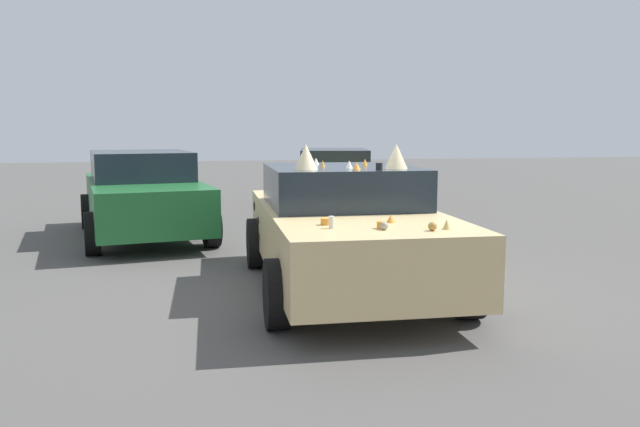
{
  "coord_description": "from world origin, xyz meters",
  "views": [
    {
      "loc": [
        -7.09,
        1.69,
        1.87
      ],
      "look_at": [
        0.0,
        0.3,
        0.9
      ],
      "focal_mm": 35.79,
      "sensor_mm": 36.0,
      "label": 1
    }
  ],
  "objects": [
    {
      "name": "art_car_decorated",
      "position": [
        0.04,
        -0.0,
        0.72
      ],
      "size": [
        4.38,
        2.17,
        1.7
      ],
      "rotation": [
        0.0,
        0.0,
        3.12
      ],
      "color": "#D8BC7F",
      "rests_on": "ground"
    },
    {
      "name": "parked_sedan_near_left",
      "position": [
        4.21,
        2.58,
        0.75
      ],
      "size": [
        4.6,
        2.56,
        1.47
      ],
      "rotation": [
        0.0,
        0.0,
        3.32
      ],
      "color": "#1E602D",
      "rests_on": "ground"
    },
    {
      "name": "ground_plane",
      "position": [
        0.0,
        0.0,
        0.0
      ],
      "size": [
        60.0,
        60.0,
        0.0
      ],
      "primitive_type": "plane",
      "color": "#514F4C"
    },
    {
      "name": "parked_sedan_row_back_far",
      "position": [
        7.89,
        -1.59,
        0.69
      ],
      "size": [
        4.69,
        2.56,
        1.36
      ],
      "rotation": [
        0.0,
        0.0,
        2.96
      ],
      "color": "gold",
      "rests_on": "ground"
    }
  ]
}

